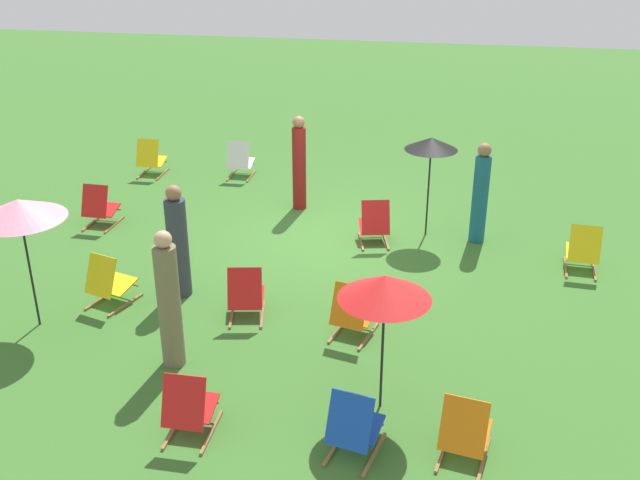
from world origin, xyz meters
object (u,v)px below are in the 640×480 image
(deckchair_5, at_px, (240,161))
(umbrella_1, at_px, (19,209))
(deckchair_4, at_px, (583,251))
(deckchair_7, at_px, (100,207))
(deckchair_2, at_px, (374,224))
(person_0, at_px, (169,302))
(deckchair_0, at_px, (354,427))
(umbrella_0, at_px, (431,144))
(deckchair_3, at_px, (189,408))
(person_3, at_px, (480,195))
(deckchair_6, at_px, (465,432))
(deckchair_10, at_px, (151,159))
(person_2, at_px, (299,164))
(deckchair_9, at_px, (109,283))
(deckchair_8, at_px, (353,313))
(umbrella_2, at_px, (385,287))
(person_1, at_px, (178,244))
(deckchair_1, at_px, (246,295))

(deckchair_5, bearing_deg, umbrella_1, 79.21)
(deckchair_4, distance_m, deckchair_7, 8.44)
(deckchair_2, height_order, person_0, person_0)
(deckchair_0, relative_size, deckchair_5, 1.01)
(deckchair_5, xyz_separation_m, umbrella_0, (-4.11, 2.32, 1.32))
(deckchair_3, bearing_deg, person_3, -118.58)
(deckchair_6, distance_m, person_0, 3.93)
(deckchair_6, height_order, umbrella_0, umbrella_0)
(deckchair_10, distance_m, person_2, 3.80)
(deckchair_9, distance_m, umbrella_0, 5.76)
(deckchair_8, xyz_separation_m, umbrella_0, (-0.81, -3.62, 1.32))
(umbrella_1, height_order, umbrella_2, umbrella_1)
(person_1, bearing_deg, person_3, 76.56)
(deckchair_3, xyz_separation_m, deckchair_5, (1.81, -8.33, 0.00))
(deckchair_2, xyz_separation_m, deckchair_3, (1.42, 5.47, 0.00))
(deckchair_5, height_order, deckchair_6, same)
(deckchair_1, relative_size, umbrella_0, 0.46)
(deckchair_9, bearing_deg, person_1, -133.53)
(umbrella_2, bearing_deg, umbrella_1, -11.16)
(umbrella_2, distance_m, person_2, 6.37)
(deckchair_8, bearing_deg, deckchair_9, 10.19)
(deckchair_1, distance_m, deckchair_2, 3.23)
(deckchair_1, bearing_deg, person_3, -145.89)
(umbrella_2, xyz_separation_m, person_3, (-1.15, -5.00, -0.73))
(deckchair_7, bearing_deg, person_2, -153.98)
(deckchair_0, xyz_separation_m, umbrella_0, (-0.45, -6.00, 1.32))
(deckchair_2, bearing_deg, deckchair_0, 81.08)
(deckchair_10, xyz_separation_m, umbrella_1, (-0.82, 6.20, 1.40))
(deckchair_2, relative_size, person_3, 0.47)
(deckchair_6, relative_size, person_0, 0.44)
(deckchair_5, bearing_deg, umbrella_2, 116.44)
(deckchair_10, xyz_separation_m, umbrella_2, (-5.78, 7.18, 1.23))
(deckchair_0, relative_size, person_1, 0.48)
(deckchair_0, xyz_separation_m, person_1, (3.09, -3.11, 0.47))
(deckchair_2, bearing_deg, deckchair_4, 158.95)
(deckchair_5, relative_size, umbrella_0, 0.46)
(umbrella_1, bearing_deg, deckchair_4, -158.12)
(deckchair_7, bearing_deg, person_0, 127.87)
(deckchair_5, xyz_separation_m, umbrella_1, (1.11, 6.44, 1.40))
(umbrella_0, distance_m, person_3, 1.22)
(deckchair_1, height_order, deckchair_9, same)
(deckchair_6, xyz_separation_m, deckchair_7, (6.61, -5.17, 0.00))
(deckchair_4, relative_size, person_3, 0.47)
(deckchair_0, distance_m, deckchair_4, 5.82)
(deckchair_9, bearing_deg, deckchair_8, -166.49)
(deckchair_6, height_order, deckchair_8, same)
(deckchair_8, xyz_separation_m, umbrella_1, (4.41, 0.50, 1.40))
(deckchair_4, height_order, deckchair_5, same)
(deckchair_5, xyz_separation_m, deckchair_7, (1.79, 3.02, 0.00))
(deckchair_7, height_order, person_0, person_0)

